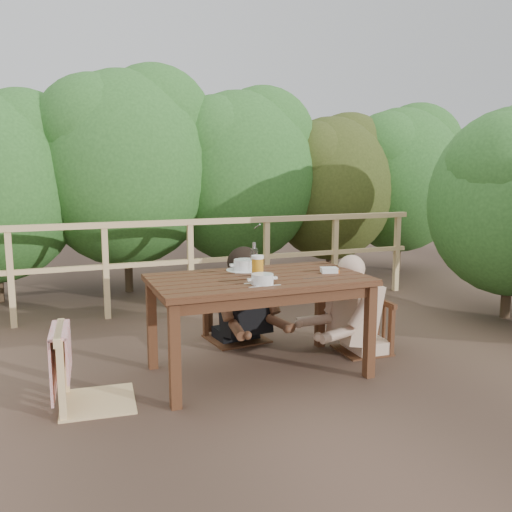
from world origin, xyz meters
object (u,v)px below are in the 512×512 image
object	(u,v)px
table	(258,326)
bread_roll	(265,279)
chair_right	(363,303)
beer_glass	(258,267)
diner_right	(367,272)
butter_tub	(329,271)
bottle	(254,258)
chair_left	(95,330)
chair_far	(236,286)
soup_far	(245,266)
woman	(235,268)
soup_near	(262,280)

from	to	relation	value
table	bread_roll	xyz separation A→B (m)	(-0.03, -0.20, 0.40)
chair_right	beer_glass	xyz separation A→B (m)	(-1.02, -0.13, 0.40)
bread_roll	beer_glass	xyz separation A→B (m)	(0.02, 0.20, 0.05)
diner_right	beer_glass	bearing A→B (deg)	99.86
bread_roll	butter_tub	size ratio (longest dim) A/B	0.96
bread_roll	butter_tub	distance (m)	0.61
bottle	chair_left	bearing A→B (deg)	-165.91
butter_tub	chair_right	bearing A→B (deg)	38.72
butter_tub	chair_far	bearing A→B (deg)	132.75
chair_left	butter_tub	xyz separation A→B (m)	(1.77, 0.06, 0.26)
butter_tub	soup_far	bearing A→B (deg)	163.80
table	soup_far	size ratio (longest dim) A/B	5.35
chair_left	beer_glass	xyz separation A→B (m)	(1.19, 0.11, 0.32)
chair_left	woman	xyz separation A→B (m)	(1.32, 0.96, 0.16)
beer_glass	bottle	size ratio (longest dim) A/B	0.71
chair_right	butter_tub	xyz separation A→B (m)	(-0.44, -0.19, 0.34)
chair_left	beer_glass	size ratio (longest dim) A/B	5.73
chair_far	butter_tub	bearing A→B (deg)	-69.34
soup_far	chair_far	bearing A→B (deg)	77.95
woman	butter_tub	xyz separation A→B (m)	(0.45, -0.90, 0.10)
chair_left	chair_right	size ratio (longest dim) A/B	1.20
woman	soup_near	distance (m)	1.13
chair_left	soup_far	world-z (taller)	chair_left
diner_right	chair_right	bearing A→B (deg)	92.52
diner_right	soup_far	bearing A→B (deg)	83.57
soup_near	soup_far	world-z (taller)	soup_far
woman	soup_far	world-z (taller)	woman
diner_right	bread_roll	distance (m)	1.12
chair_far	chair_right	bearing A→B (deg)	-44.38
chair_left	diner_right	xyz separation A→B (m)	(2.24, 0.25, 0.19)
chair_left	soup_near	distance (m)	1.17
table	soup_near	xyz separation A→B (m)	(-0.07, -0.26, 0.41)
chair_right	soup_far	distance (m)	1.08
chair_right	bread_roll	bearing A→B (deg)	-69.72
bottle	beer_glass	bearing A→B (deg)	-104.20
woman	beer_glass	size ratio (longest dim) A/B	7.59
table	soup_near	world-z (taller)	soup_near
soup_near	chair_left	bearing A→B (deg)	172.75
table	woman	bearing A→B (deg)	82.28
table	chair_right	xyz separation A→B (m)	(1.01, 0.13, 0.05)
chair_left	chair_right	distance (m)	2.23
table	soup_near	size ratio (longest dim) A/B	6.05
chair_right	bread_roll	size ratio (longest dim) A/B	6.74
beer_glass	butter_tub	bearing A→B (deg)	-5.28
table	woman	distance (m)	0.91
table	bread_roll	bearing A→B (deg)	-97.34
diner_right	bread_roll	world-z (taller)	diner_right
bread_roll	chair_right	bearing A→B (deg)	17.76
table	bottle	xyz separation A→B (m)	(0.04, 0.20, 0.49)
chair_left	woman	distance (m)	1.64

